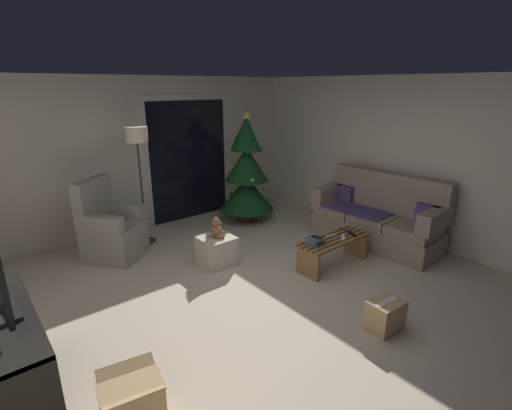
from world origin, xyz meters
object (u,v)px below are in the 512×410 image
at_px(remote_black, 352,234).
at_px(remote_graphite, 344,230).
at_px(couch, 378,218).
at_px(christmas_tree, 247,174).
at_px(cell_phone, 317,237).
at_px(teddy_bear_chestnut, 217,229).
at_px(book_stack, 315,241).
at_px(media_shelf, 9,367).
at_px(ottoman, 217,251).
at_px(floor_lamp, 138,146).
at_px(cardboard_box_taped_mid_floor, 385,315).
at_px(coffee_table, 333,247).
at_px(armchair, 111,230).
at_px(remote_white, 343,237).
at_px(cardboard_box_open_near_shelf, 132,402).
at_px(remote_silver, 331,236).

xyz_separation_m(remote_black, remote_graphite, (0.04, 0.17, 0.00)).
xyz_separation_m(couch, christmas_tree, (-0.94, 2.06, 0.46)).
relative_size(cell_phone, teddy_bear_chestnut, 0.50).
distance_m(book_stack, media_shelf, 3.35).
bearing_deg(ottoman, christmas_tree, 38.47).
bearing_deg(floor_lamp, cardboard_box_taped_mid_floor, -75.41).
xyz_separation_m(coffee_table, book_stack, (-0.35, 0.02, 0.18)).
bearing_deg(christmas_tree, couch, -65.37).
bearing_deg(ottoman, remote_graphite, -32.49).
relative_size(remote_black, christmas_tree, 0.08).
xyz_separation_m(remote_graphite, christmas_tree, (-0.11, 2.06, 0.44)).
xyz_separation_m(armchair, ottoman, (1.02, -1.15, -0.20)).
bearing_deg(remote_black, couch, -143.30).
bearing_deg(remote_white, teddy_bear_chestnut, -170.51).
bearing_deg(cell_phone, remote_white, -15.52).
relative_size(book_stack, cardboard_box_open_near_shelf, 0.52).
height_order(remote_graphite, christmas_tree, christmas_tree).
bearing_deg(remote_silver, armchair, -125.60).
distance_m(floor_lamp, media_shelf, 3.35).
distance_m(ottoman, cardboard_box_open_near_shelf, 2.56).
bearing_deg(cardboard_box_open_near_shelf, book_stack, 14.69).
distance_m(teddy_bear_chestnut, cardboard_box_taped_mid_floor, 2.34).
distance_m(remote_graphite, christmas_tree, 2.11).
relative_size(remote_silver, book_stack, 0.62).
distance_m(couch, cardboard_box_open_near_shelf, 4.29).
xyz_separation_m(couch, cardboard_box_taped_mid_floor, (-1.83, -1.32, -0.24)).
relative_size(coffee_table, book_stack, 4.36).
height_order(remote_graphite, cardboard_box_taped_mid_floor, remote_graphite).
height_order(remote_silver, cardboard_box_open_near_shelf, remote_silver).
relative_size(remote_black, teddy_bear_chestnut, 0.55).
bearing_deg(floor_lamp, cardboard_box_open_near_shelf, -115.23).
relative_size(remote_black, remote_white, 1.00).
relative_size(ottoman, cardboard_box_open_near_shelf, 0.90).
relative_size(remote_silver, cardboard_box_taped_mid_floor, 0.43).
relative_size(media_shelf, cardboard_box_open_near_shelf, 2.87).
bearing_deg(coffee_table, christmas_tree, 84.57).
relative_size(remote_black, cell_phone, 1.08).
relative_size(christmas_tree, cardboard_box_taped_mid_floor, 5.32).
bearing_deg(cardboard_box_open_near_shelf, remote_white, 10.96).
bearing_deg(cell_phone, remote_black, -12.64).
bearing_deg(cell_phone, remote_silver, 4.33).
height_order(floor_lamp, cardboard_box_open_near_shelf, floor_lamp).
xyz_separation_m(remote_white, teddy_bear_chestnut, (-1.27, 1.11, 0.10)).
distance_m(media_shelf, ottoman, 2.72).
relative_size(armchair, teddy_bear_chestnut, 3.96).
height_order(ottoman, teddy_bear_chestnut, teddy_bear_chestnut).
xyz_separation_m(remote_graphite, cardboard_box_taped_mid_floor, (-1.00, -1.31, -0.26)).
bearing_deg(book_stack, christmas_tree, 75.29).
height_order(cell_phone, ottoman, cell_phone).
bearing_deg(teddy_bear_chestnut, christmas_tree, 38.80).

